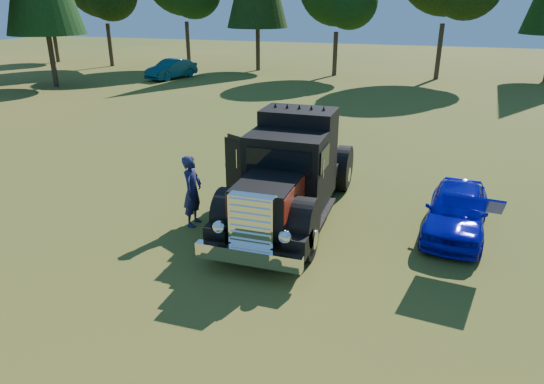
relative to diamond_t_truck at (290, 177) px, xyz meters
The scene contains 6 objects.
ground 1.92m from the diamond_t_truck, 98.60° to the right, with size 120.00×120.00×0.00m, color #3B5418.
diamond_t_truck is the anchor object (origin of this frame).
hotrod_coupe 4.55m from the diamond_t_truck, ahead, with size 1.93×4.19×1.89m.
spectator_near 2.70m from the diamond_t_truck, 154.53° to the right, with size 0.73×0.48×2.00m, color #1A2A3E.
spectator_far 1.92m from the diamond_t_truck, 163.56° to the left, with size 0.90×0.70×1.86m, color #1B2B41.
distant_teal_car 27.59m from the diamond_t_truck, 125.65° to the left, with size 1.56×4.49×1.48m, color #0A3A3F.
Camera 1 is at (3.64, -10.76, 5.88)m, focal length 32.00 mm.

